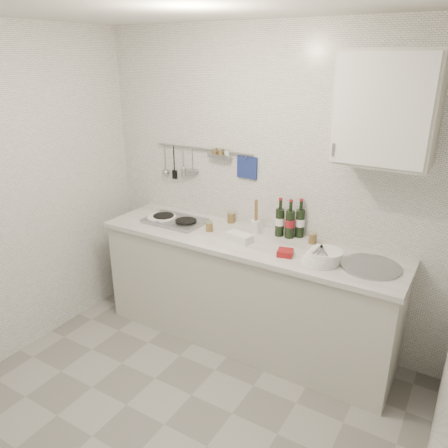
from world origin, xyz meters
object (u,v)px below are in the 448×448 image
object	(u,v)px
wall_cabinet	(387,108)
plate_stack_hob	(161,218)
plate_stack_sink	(323,257)
utensil_crock	(255,225)
wine_bottles	(290,218)

from	to	relation	value
wall_cabinet	plate_stack_hob	xyz separation A→B (m)	(-1.73, -0.14, -1.01)
plate_stack_hob	plate_stack_sink	bearing A→B (deg)	-2.92
plate_stack_hob	utensil_crock	distance (m)	0.85
plate_stack_sink	wine_bottles	world-z (taller)	wine_bottles
plate_stack_hob	wine_bottles	distance (m)	1.13
plate_stack_sink	utensil_crock	distance (m)	0.69
plate_stack_hob	wine_bottles	bearing A→B (deg)	12.18
wine_bottles	plate_stack_sink	bearing A→B (deg)	-39.26
plate_stack_sink	utensil_crock	bearing A→B (deg)	159.52
wall_cabinet	wine_bottles	world-z (taller)	wall_cabinet
plate_stack_sink	wall_cabinet	bearing A→B (deg)	40.21
wall_cabinet	plate_stack_hob	bearing A→B (deg)	-175.39
wine_bottles	plate_stack_hob	bearing A→B (deg)	-167.82
utensil_crock	plate_stack_sink	bearing A→B (deg)	-20.48
wall_cabinet	utensil_crock	size ratio (longest dim) A/B	2.42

